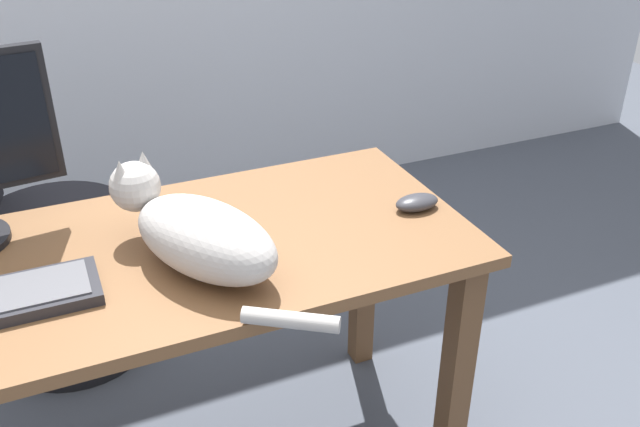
{
  "coord_description": "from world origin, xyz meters",
  "views": [
    {
      "loc": [
        -0.12,
        -1.29,
        1.5
      ],
      "look_at": [
        0.4,
        -0.08,
        0.76
      ],
      "focal_mm": 38.67,
      "sensor_mm": 36.0,
      "label": 1
    }
  ],
  "objects": [
    {
      "name": "desk",
      "position": [
        0.0,
        0.0,
        0.6
      ],
      "size": [
        1.49,
        0.63,
        0.7
      ],
      "color": "brown",
      "rests_on": "ground_plane"
    },
    {
      "name": "office_chair",
      "position": [
        -0.2,
        0.7,
        0.38
      ],
      "size": [
        0.48,
        0.48,
        0.89
      ],
      "color": "black",
      "rests_on": "ground_plane"
    },
    {
      "name": "cat",
      "position": [
        0.12,
        -0.09,
        0.79
      ],
      "size": [
        0.33,
        0.55,
        0.2
      ],
      "color": "#B2ADA8",
      "rests_on": "desk"
    },
    {
      "name": "computer_mouse",
      "position": [
        0.66,
        -0.05,
        0.72
      ],
      "size": [
        0.11,
        0.06,
        0.04
      ],
      "primitive_type": "ellipsoid",
      "color": "#333338",
      "rests_on": "desk"
    }
  ]
}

